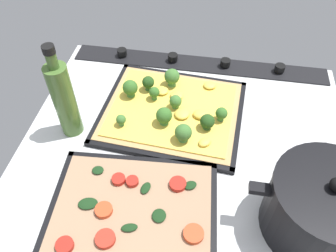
{
  "coord_description": "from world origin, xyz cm",
  "views": [
    {
      "loc": [
        -4.08,
        47.91,
        61.42
      ],
      "look_at": [
        4.33,
        -3.17,
        3.44
      ],
      "focal_mm": 36.41,
      "sensor_mm": 36.0,
      "label": 1
    }
  ],
  "objects": [
    {
      "name": "broccoli_pizza",
      "position": [
        4.58,
        -10.31,
        2.0
      ],
      "size": [
        33.65,
        29.21,
        6.26
      ],
      "color": "tan",
      "rests_on": "baking_tray_front"
    },
    {
      "name": "cooking_pot",
      "position": [
        -26.12,
        14.57,
        6.65
      ],
      "size": [
        26.49,
        19.68,
        15.61
      ],
      "color": "black",
      "rests_on": "ground_plane"
    },
    {
      "name": "ground_plane",
      "position": [
        0.0,
        0.0,
        -1.5
      ],
      "size": [
        75.23,
        69.11,
        3.0
      ],
      "primitive_type": "cube",
      "color": "silver"
    },
    {
      "name": "baking_tray_back",
      "position": [
        7.97,
        17.12,
        0.37
      ],
      "size": [
        34.38,
        26.89,
        1.3
      ],
      "color": "black",
      "rests_on": "ground_plane"
    },
    {
      "name": "oil_bottle",
      "position": [
        27.04,
        -1.46,
        10.03
      ],
      "size": [
        4.95,
        4.95,
        23.82
      ],
      "color": "#476B2D",
      "rests_on": "ground_plane"
    },
    {
      "name": "baking_tray_front",
      "position": [
        4.55,
        -10.33,
        0.36
      ],
      "size": [
        36.21,
        31.77,
        1.3
      ],
      "color": "black",
      "rests_on": "ground_plane"
    },
    {
      "name": "veggie_pizza_back",
      "position": [
        7.96,
        17.24,
        1.08
      ],
      "size": [
        31.82,
        24.33,
        1.9
      ],
      "color": "#A27D5E",
      "rests_on": "baking_tray_back"
    },
    {
      "name": "stove_control_panel",
      "position": [
        0.0,
        -31.06,
        0.56
      ],
      "size": [
        72.22,
        7.0,
        2.6
      ],
      "color": "black",
      "rests_on": "ground_plane"
    }
  ]
}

